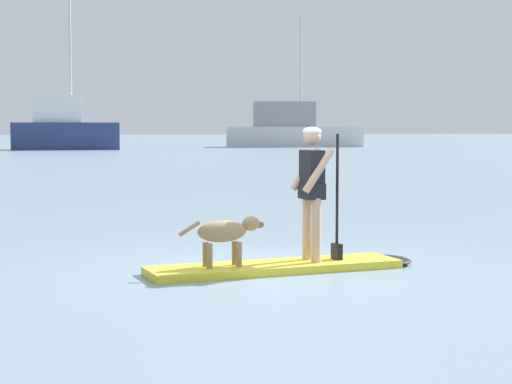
% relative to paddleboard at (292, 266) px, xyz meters
% --- Properties ---
extents(ground_plane, '(400.00, 400.00, 0.00)m').
position_rel_paddleboard_xyz_m(ground_plane, '(-0.23, -0.03, -0.05)').
color(ground_plane, gray).
extents(paddleboard, '(3.51, 1.21, 0.10)m').
position_rel_paddleboard_xyz_m(paddleboard, '(0.00, 0.00, 0.00)').
color(paddleboard, yellow).
rests_on(paddleboard, ground_plane).
extents(person_paddler, '(0.64, 0.53, 1.66)m').
position_rel_paddleboard_xyz_m(person_paddler, '(0.28, 0.04, 1.01)').
color(person_paddler, tan).
rests_on(person_paddler, paddleboard).
extents(dog, '(1.08, 0.31, 0.59)m').
position_rel_paddleboard_xyz_m(dog, '(-0.85, -0.12, 0.45)').
color(dog, '#997A51').
rests_on(dog, paddleboard).
extents(moored_boat_outer, '(8.36, 3.61, 12.46)m').
position_rel_paddleboard_xyz_m(moored_boat_outer, '(-1.83, 60.03, 1.58)').
color(moored_boat_outer, navy).
rests_on(moored_boat_outer, ground_plane).
extents(moored_boat_far_starboard, '(12.48, 4.94, 11.75)m').
position_rel_paddleboard_xyz_m(moored_boat_far_starboard, '(18.25, 65.22, 1.48)').
color(moored_boat_far_starboard, silver).
rests_on(moored_boat_far_starboard, ground_plane).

